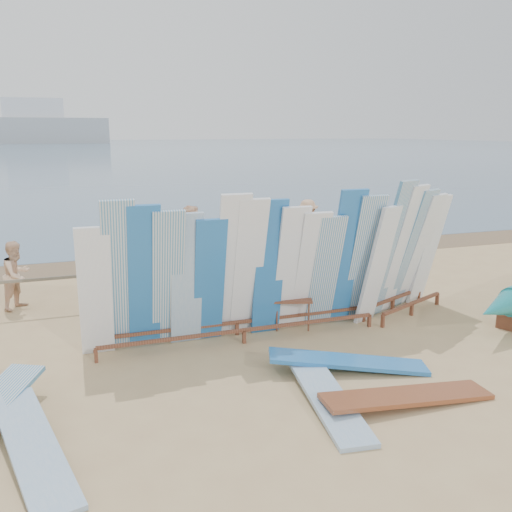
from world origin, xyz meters
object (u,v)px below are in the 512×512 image
object	(u,v)px
vendor_table	(292,312)
flat_board_a	(34,458)
flat_board_b	(325,401)
beachgoer_extra_0	(352,229)
beach_chair_left	(200,278)
main_surfboard_rack	(240,274)
side_surfboard_rack	(405,254)
flat_board_c	(407,403)
beachgoer_2	(17,275)
flat_board_d	(348,370)
beachgoer_10	(392,233)
beachgoer_9	(307,228)
stroller	(255,267)
beachgoer_5	(191,237)
beach_chair_right	(181,275)
beachgoer_4	(187,252)
beachgoer_8	(349,249)

from	to	relation	value
vendor_table	flat_board_a	world-z (taller)	vendor_table
flat_board_b	beachgoer_extra_0	size ratio (longest dim) A/B	1.43
vendor_table	beach_chair_left	bearing A→B (deg)	126.00
main_surfboard_rack	side_surfboard_rack	distance (m)	3.89
side_surfboard_rack	flat_board_c	distance (m)	4.48
beachgoer_2	beachgoer_extra_0	distance (m)	9.92
flat_board_d	beachgoer_10	size ratio (longest dim) A/B	1.58
beachgoer_9	flat_board_b	bearing A→B (deg)	79.86
flat_board_b	beachgoer_9	distance (m)	9.82
flat_board_a	beachgoer_2	size ratio (longest dim) A/B	1.72
beachgoer_extra_0	stroller	bearing A→B (deg)	43.77
flat_board_d	beachgoer_5	xyz separation A→B (m)	(-1.01, 7.83, 0.94)
flat_board_a	beach_chair_right	distance (m)	7.88
beach_chair_right	beach_chair_left	bearing A→B (deg)	-40.66
beach_chair_left	beachgoer_5	xyz separation A→B (m)	(0.25, 2.10, 0.70)
vendor_table	beachgoer_extra_0	world-z (taller)	beachgoer_extra_0
stroller	beachgoer_4	size ratio (longest dim) A/B	0.56
flat_board_d	flat_board_a	distance (m)	5.04
beachgoer_2	beachgoer_extra_0	world-z (taller)	beachgoer_extra_0
main_surfboard_rack	beachgoer_9	distance (m)	7.51
flat_board_d	beach_chair_right	distance (m)	6.39
beachgoer_9	side_surfboard_rack	bearing A→B (deg)	99.27
flat_board_a	beachgoer_10	size ratio (longest dim) A/B	1.58
vendor_table	beachgoer_5	world-z (taller)	beachgoer_5
beach_chair_left	beachgoer_8	bearing A→B (deg)	26.65
vendor_table	beachgoer_4	distance (m)	4.25
side_surfboard_rack	flat_board_c	bearing A→B (deg)	-146.43
flat_board_b	beachgoer_10	size ratio (longest dim) A/B	1.58
main_surfboard_rack	flat_board_b	bearing A→B (deg)	-80.93
flat_board_b	beachgoer_extra_0	xyz separation A→B (m)	(4.96, 8.37, 0.95)
beachgoer_4	beachgoer_2	size ratio (longest dim) A/B	1.10
beachgoer_8	beachgoer_5	distance (m)	4.61
beach_chair_right	stroller	bearing A→B (deg)	-2.72
flat_board_c	flat_board_b	bearing A→B (deg)	70.07
flat_board_a	beachgoer_10	world-z (taller)	beachgoer_10
flat_board_a	beachgoer_9	distance (m)	12.10
side_surfboard_rack	flat_board_a	distance (m)	8.32
stroller	beachgoer_extra_0	size ratio (longest dim) A/B	0.51
beachgoer_4	beachgoer_extra_0	world-z (taller)	beachgoer_extra_0
vendor_table	beachgoer_5	xyz separation A→B (m)	(-0.89, 5.61, 0.60)
beach_chair_right	beachgoer_2	distance (m)	4.01
main_surfboard_rack	beachgoer_10	world-z (taller)	main_surfboard_rack
flat_board_a	beach_chair_right	size ratio (longest dim) A/B	3.15
main_surfboard_rack	beachgoer_4	bearing A→B (deg)	92.03
main_surfboard_rack	beachgoer_10	size ratio (longest dim) A/B	3.46
flat_board_b	beach_chair_right	size ratio (longest dim) A/B	3.15
main_surfboard_rack	flat_board_d	bearing A→B (deg)	-56.73
main_surfboard_rack	side_surfboard_rack	world-z (taller)	side_surfboard_rack
beachgoer_extra_0	side_surfboard_rack	bearing A→B (deg)	93.71
main_surfboard_rack	beachgoer_9	xyz separation A→B (m)	(4.18, 6.23, -0.39)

